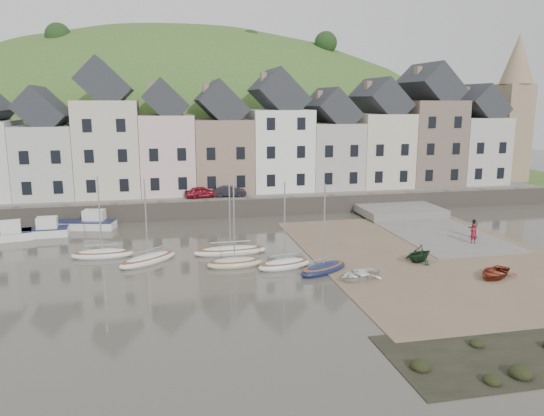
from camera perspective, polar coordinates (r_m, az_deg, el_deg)
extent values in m
plane|color=#464237|center=(37.74, 1.93, -6.25)|extent=(160.00, 160.00, 0.00)
cube|color=#3E5C25|center=(68.27, -4.60, 2.41)|extent=(90.00, 30.00, 1.50)
cube|color=slate|center=(56.92, -3.07, 1.42)|extent=(70.00, 7.00, 0.10)
cube|color=slate|center=(53.64, -2.47, 0.10)|extent=(70.00, 1.20, 1.80)
cube|color=brown|center=(41.68, 16.82, -4.98)|extent=(18.00, 26.00, 0.06)
cube|color=slate|center=(50.33, 16.45, -2.12)|extent=(8.00, 18.00, 0.12)
ellipsoid|color=#3E5C25|center=(99.40, -9.46, -5.92)|extent=(134.40, 84.00, 84.00)
cylinder|color=#382619|center=(84.14, -21.94, 15.14)|extent=(0.50, 0.50, 3.00)
sphere|color=#213D19|center=(84.37, -22.07, 16.83)|extent=(3.60, 3.60, 3.60)
cylinder|color=#382619|center=(87.09, -12.04, 15.55)|extent=(0.50, 0.50, 3.00)
sphere|color=#213D19|center=(87.31, -12.11, 17.18)|extent=(3.60, 3.60, 3.60)
cylinder|color=#382619|center=(86.37, -2.34, 15.82)|extent=(0.50, 0.50, 3.00)
sphere|color=#213D19|center=(86.59, -2.35, 17.47)|extent=(3.60, 3.60, 3.60)
cylinder|color=#382619|center=(88.26, 5.78, 15.68)|extent=(0.50, 0.50, 3.00)
sphere|color=#213D19|center=(88.48, 5.81, 17.29)|extent=(3.60, 3.60, 3.60)
cube|color=beige|center=(60.24, -22.93, 4.64)|extent=(5.80, 8.00, 7.50)
cube|color=gray|center=(60.20, -24.81, 10.87)|extent=(0.60, 0.90, 1.40)
cube|color=beige|center=(59.28, -17.15, 6.16)|extent=(6.40, 8.00, 10.00)
cube|color=gray|center=(59.31, -19.21, 14.00)|extent=(0.60, 0.90, 1.40)
cube|color=beige|center=(59.13, -11.23, 5.71)|extent=(5.60, 8.00, 8.50)
cube|color=gray|center=(58.86, -12.90, 12.51)|extent=(0.60, 0.90, 1.40)
cube|color=#8B7160|center=(59.55, -5.47, 5.67)|extent=(6.20, 8.00, 8.00)
cube|color=gray|center=(59.10, -7.13, 12.51)|extent=(0.60, 0.90, 1.40)
cube|color=white|center=(60.59, 0.63, 6.30)|extent=(6.60, 8.00, 9.00)
cube|color=gray|center=(60.04, -0.93, 13.72)|extent=(0.60, 0.90, 1.40)
cube|color=#B4AEA4|center=(62.33, 6.27, 5.68)|extent=(5.80, 8.00, 7.50)
cube|color=gray|center=(61.58, 5.10, 11.86)|extent=(0.60, 0.90, 1.40)
cube|color=beige|center=(64.41, 11.34, 6.16)|extent=(6.00, 8.00, 8.50)
cube|color=gray|center=(63.58, 10.33, 12.70)|extent=(0.60, 0.90, 1.40)
cube|color=#766255|center=(67.07, 16.31, 6.77)|extent=(6.40, 8.00, 10.00)
cube|color=gray|center=(66.21, 15.46, 13.90)|extent=(0.60, 0.90, 1.40)
cube|color=beige|center=(70.27, 20.70, 5.87)|extent=(5.80, 8.00, 8.00)
cube|color=gray|center=(69.25, 20.08, 11.59)|extent=(0.60, 0.90, 1.40)
cube|color=#997F60|center=(73.19, 24.40, 7.36)|extent=(3.50, 3.50, 12.00)
cone|color=#997F60|center=(73.25, 25.00, 14.38)|extent=(4.00, 4.00, 6.00)
ellipsoid|color=white|center=(41.68, -17.81, -4.80)|extent=(4.55, 1.59, 0.84)
ellipsoid|color=brown|center=(41.62, -17.83, -4.51)|extent=(4.19, 1.44, 0.20)
cylinder|color=#B2B5B7|center=(40.95, -18.08, -0.63)|extent=(0.10, 0.10, 5.60)
cylinder|color=#B2B5B7|center=(41.48, -17.88, -3.81)|extent=(2.49, 0.13, 0.08)
ellipsoid|color=white|center=(39.41, -13.21, -5.48)|extent=(4.73, 4.14, 0.84)
ellipsoid|color=brown|center=(39.34, -13.23, -5.18)|extent=(4.34, 3.79, 0.20)
cylinder|color=#B2B5B7|center=(38.63, -13.42, -1.08)|extent=(0.10, 0.10, 5.60)
cylinder|color=#B2B5B7|center=(39.20, -13.26, -4.43)|extent=(2.14, 1.69, 0.08)
ellipsoid|color=beige|center=(37.70, -4.05, -5.98)|extent=(4.05, 1.72, 0.84)
ellipsoid|color=brown|center=(37.63, -4.05, -5.66)|extent=(3.72, 1.56, 0.20)
cylinder|color=#B2B5B7|center=(36.89, -4.12, -1.38)|extent=(0.10, 0.10, 5.60)
cylinder|color=#B2B5B7|center=(37.48, -4.06, -4.88)|extent=(2.18, 0.20, 0.08)
ellipsoid|color=white|center=(37.27, 1.34, -6.16)|extent=(4.23, 2.37, 0.84)
ellipsoid|color=brown|center=(37.20, 1.34, -5.84)|extent=(3.88, 2.16, 0.20)
cylinder|color=#B2B5B7|center=(36.44, 1.36, -1.51)|extent=(0.10, 0.10, 5.60)
cylinder|color=#B2B5B7|center=(37.05, 1.35, -5.05)|extent=(2.15, 0.58, 0.08)
ellipsoid|color=white|center=(40.66, -4.51, -4.68)|extent=(5.67, 1.62, 0.84)
ellipsoid|color=brown|center=(40.60, -4.52, -4.38)|extent=(5.21, 1.47, 0.20)
cylinder|color=#B2B5B7|center=(39.91, -4.58, -0.40)|extent=(0.10, 0.10, 5.60)
cylinder|color=#B2B5B7|center=(40.46, -4.53, -3.66)|extent=(3.10, 0.14, 0.08)
ellipsoid|color=#151C44|center=(36.53, 5.56, -6.58)|extent=(4.35, 3.35, 0.84)
ellipsoid|color=brown|center=(36.47, 5.56, -6.25)|extent=(4.00, 3.07, 0.20)
cylinder|color=#B2B5B7|center=(35.70, 5.65, -1.84)|extent=(0.10, 0.10, 5.60)
cylinder|color=#B2B5B7|center=(36.31, 5.58, -5.45)|extent=(2.03, 1.20, 0.08)
cube|color=white|center=(49.71, -23.79, -2.46)|extent=(4.85, 1.96, 0.70)
cube|color=#151C44|center=(49.63, -23.83, -2.04)|extent=(4.76, 2.01, 0.08)
cube|color=white|center=(49.35, -23.07, -1.48)|extent=(1.73, 1.29, 1.00)
cube|color=white|center=(49.62, -26.94, -2.76)|extent=(4.68, 2.62, 0.70)
cube|color=#151C44|center=(49.54, -26.98, -2.35)|extent=(4.61, 2.65, 0.08)
cube|color=white|center=(49.13, -26.34, -1.82)|extent=(1.77, 1.51, 1.00)
cube|color=white|center=(51.15, -19.45, -1.76)|extent=(5.56, 2.87, 0.70)
cube|color=#151C44|center=(51.07, -19.48, -1.35)|extent=(5.46, 2.89, 0.08)
cube|color=white|center=(51.05, -18.63, -0.75)|extent=(2.08, 1.59, 1.00)
imported|color=white|center=(35.23, 9.33, -7.07)|extent=(3.61, 3.14, 0.63)
imported|color=black|center=(39.71, 15.57, -4.72)|extent=(3.03, 2.86, 1.27)
imported|color=maroon|center=(38.05, 22.84, -6.43)|extent=(3.79, 3.53, 0.64)
imported|color=maroon|center=(45.90, 20.89, -2.57)|extent=(0.60, 0.40, 1.64)
imported|color=black|center=(47.84, 20.85, -2.06)|extent=(0.94, 0.85, 1.57)
imported|color=maroon|center=(55.30, -7.54, 1.73)|extent=(3.74, 2.06, 1.21)
imported|color=black|center=(55.61, -4.57, 1.81)|extent=(3.55, 1.51, 1.14)
cube|color=black|center=(28.42, 26.30, -13.59)|extent=(14.00, 6.00, 0.05)
ellipsoid|color=black|center=(27.78, 21.16, -13.49)|extent=(0.67, 0.74, 0.44)
ellipsoid|color=black|center=(24.75, 22.60, -16.78)|extent=(0.72, 0.79, 0.47)
ellipsoid|color=black|center=(25.70, 25.19, -15.79)|extent=(0.96, 1.06, 0.62)
ellipsoid|color=black|center=(24.87, 15.65, -16.08)|extent=(0.85, 0.93, 0.55)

